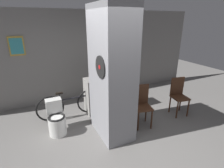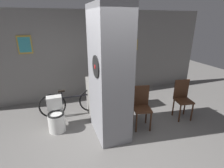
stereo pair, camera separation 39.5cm
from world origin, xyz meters
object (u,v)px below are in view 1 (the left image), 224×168
at_px(chair_near_pillar, 142,104).
at_px(chair_by_doorway, 179,94).
at_px(toilet, 56,120).
at_px(bicycle, 71,104).
at_px(bottle_tall, 109,73).

xyz_separation_m(chair_near_pillar, chair_by_doorway, (1.14, 0.03, 0.00)).
height_order(toilet, bicycle, toilet).
distance_m(bicycle, bottle_tall, 1.23).
bearing_deg(toilet, chair_by_doorway, -9.25).
bearing_deg(bottle_tall, chair_by_doorway, -33.14).
height_order(chair_near_pillar, chair_by_doorway, same).
xyz_separation_m(chair_by_doorway, bottle_tall, (-1.51, 0.99, 0.50)).
bearing_deg(bicycle, chair_near_pillar, -37.25).
height_order(toilet, chair_near_pillar, chair_near_pillar).
relative_size(toilet, chair_near_pillar, 0.75).
bearing_deg(chair_by_doorway, toilet, -179.40).
bearing_deg(chair_near_pillar, bottle_tall, 122.61).
distance_m(toilet, bicycle, 0.70).
height_order(bicycle, bottle_tall, bottle_tall).
bearing_deg(chair_by_doorway, bicycle, 167.73).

